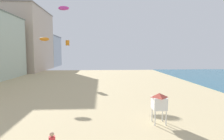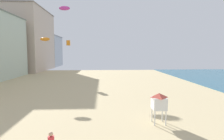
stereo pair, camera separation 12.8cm
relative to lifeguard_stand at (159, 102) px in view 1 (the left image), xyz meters
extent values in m
cube|color=#C6B29E|center=(-31.40, 48.81, 8.05)|extent=(15.71, 21.21, 19.77)
cube|color=slate|center=(-31.40, 48.81, 18.08)|extent=(16.03, 21.64, 0.30)
cube|color=#ADB7C1|center=(-31.40, 68.18, 4.61)|extent=(15.06, 14.31, 12.89)
cube|color=slate|center=(-31.40, 68.18, 11.20)|extent=(15.36, 14.60, 0.30)
sphere|color=tan|center=(-7.37, -5.01, -0.32)|extent=(0.24, 0.24, 0.24)
cylinder|color=white|center=(-0.45, -0.45, -1.24)|extent=(0.10, 0.10, 1.20)
cylinder|color=white|center=(0.45, -0.45, -1.24)|extent=(0.10, 0.10, 1.20)
cylinder|color=white|center=(-0.45, 0.45, -1.24)|extent=(0.10, 0.10, 1.20)
cylinder|color=white|center=(0.45, 0.45, -1.24)|extent=(0.10, 0.10, 1.20)
cube|color=white|center=(0.00, 0.00, -0.14)|extent=(1.10, 1.10, 1.00)
pyramid|color=#D14C3D|center=(0.00, 0.00, 0.54)|extent=(1.10, 1.10, 0.35)
cube|color=orange|center=(-11.77, 24.66, 6.08)|extent=(0.68, 0.68, 1.06)
ellipsoid|color=orange|center=(-13.52, 14.72, 6.12)|extent=(1.48, 0.41, 0.58)
ellipsoid|color=#DB3D9E|center=(-13.02, 27.76, 13.86)|extent=(2.39, 0.66, 0.93)
camera|label=1|loc=(-4.72, -14.59, 3.98)|focal=29.59mm
camera|label=2|loc=(-4.59, -14.60, 3.98)|focal=29.59mm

